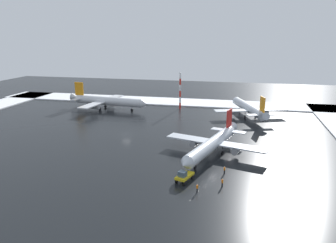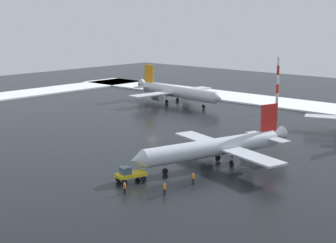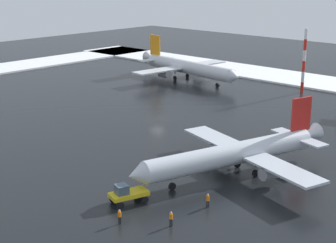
{
  "view_description": "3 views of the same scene",
  "coord_description": "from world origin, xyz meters",
  "px_view_note": "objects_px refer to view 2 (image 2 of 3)",
  "views": [
    {
      "loc": [
        -33.27,
        88.86,
        28.72
      ],
      "look_at": [
        -13.31,
        1.91,
        5.11
      ],
      "focal_mm": 35.0,
      "sensor_mm": 36.0,
      "label": 1
    },
    {
      "loc": [
        -76.77,
        80.19,
        24.62
      ],
      "look_at": [
        -7.82,
        3.41,
        3.45
      ],
      "focal_mm": 55.0,
      "sensor_mm": 36.0,
      "label": 2
    },
    {
      "loc": [
        -64.62,
        66.57,
        26.73
      ],
      "look_at": [
        -9.38,
        7.19,
        2.85
      ],
      "focal_mm": 55.0,
      "sensor_mm": 36.0,
      "label": 3
    }
  ],
  "objects_px": {
    "ground_crew_beside_wing": "(193,178)",
    "antenna_mast": "(278,84)",
    "ground_crew_by_nose_gear": "(164,188)",
    "pushback_tug": "(130,174)",
    "ground_crew_near_tug": "(125,187)",
    "airplane_parked_starboard": "(216,147)",
    "airplane_distant_tail": "(177,92)"
  },
  "relations": [
    {
      "from": "airplane_parked_starboard",
      "to": "airplane_distant_tail",
      "type": "xyz_separation_m",
      "value": [
        46.03,
        -42.95,
        0.28
      ]
    },
    {
      "from": "ground_crew_beside_wing",
      "to": "antenna_mast",
      "type": "bearing_deg",
      "value": 153.22
    },
    {
      "from": "airplane_parked_starboard",
      "to": "ground_crew_near_tug",
      "type": "relative_size",
      "value": 18.06
    },
    {
      "from": "airplane_parked_starboard",
      "to": "ground_crew_by_nose_gear",
      "type": "distance_m",
      "value": 17.27
    },
    {
      "from": "pushback_tug",
      "to": "ground_crew_beside_wing",
      "type": "relative_size",
      "value": 2.96
    },
    {
      "from": "ground_crew_beside_wing",
      "to": "ground_crew_by_nose_gear",
      "type": "bearing_deg",
      "value": -46.43
    },
    {
      "from": "airplane_parked_starboard",
      "to": "antenna_mast",
      "type": "xyz_separation_m",
      "value": [
        17.81,
        -50.45,
        4.17
      ]
    },
    {
      "from": "ground_crew_near_tug",
      "to": "ground_crew_by_nose_gear",
      "type": "distance_m",
      "value": 5.64
    },
    {
      "from": "pushback_tug",
      "to": "airplane_distant_tail",
      "type": "bearing_deg",
      "value": -126.74
    },
    {
      "from": "airplane_parked_starboard",
      "to": "ground_crew_beside_wing",
      "type": "xyz_separation_m",
      "value": [
        -3.56,
        10.45,
        -2.12
      ]
    },
    {
      "from": "airplane_distant_tail",
      "to": "ground_crew_near_tug",
      "type": "relative_size",
      "value": 20.09
    },
    {
      "from": "airplane_distant_tail",
      "to": "antenna_mast",
      "type": "height_order",
      "value": "antenna_mast"
    },
    {
      "from": "pushback_tug",
      "to": "ground_crew_near_tug",
      "type": "distance_m",
      "value": 5.23
    },
    {
      "from": "ground_crew_beside_wing",
      "to": "ground_crew_by_nose_gear",
      "type": "height_order",
      "value": "same"
    },
    {
      "from": "airplane_distant_tail",
      "to": "pushback_tug",
      "type": "distance_m",
      "value": 72.45
    },
    {
      "from": "ground_crew_near_tug",
      "to": "antenna_mast",
      "type": "height_order",
      "value": "antenna_mast"
    },
    {
      "from": "ground_crew_by_nose_gear",
      "to": "antenna_mast",
      "type": "height_order",
      "value": "antenna_mast"
    },
    {
      "from": "airplane_parked_starboard",
      "to": "airplane_distant_tail",
      "type": "height_order",
      "value": "airplane_distant_tail"
    },
    {
      "from": "airplane_parked_starboard",
      "to": "ground_crew_by_nose_gear",
      "type": "xyz_separation_m",
      "value": [
        -3.53,
        16.77,
        -2.12
      ]
    },
    {
      "from": "airplane_parked_starboard",
      "to": "ground_crew_beside_wing",
      "type": "height_order",
      "value": "airplane_parked_starboard"
    },
    {
      "from": "airplane_parked_starboard",
      "to": "ground_crew_by_nose_gear",
      "type": "relative_size",
      "value": 18.06
    },
    {
      "from": "ground_crew_near_tug",
      "to": "antenna_mast",
      "type": "relative_size",
      "value": 0.12
    },
    {
      "from": "ground_crew_beside_wing",
      "to": "antenna_mast",
      "type": "xyz_separation_m",
      "value": [
        21.37,
        -60.91,
        6.29
      ]
    },
    {
      "from": "airplane_distant_tail",
      "to": "ground_crew_beside_wing",
      "type": "distance_m",
      "value": 72.91
    },
    {
      "from": "ground_crew_near_tug",
      "to": "antenna_mast",
      "type": "xyz_separation_m",
      "value": [
        16.89,
        -70.69,
        6.29
      ]
    },
    {
      "from": "ground_crew_beside_wing",
      "to": "pushback_tug",
      "type": "bearing_deg",
      "value": -99.7
    },
    {
      "from": "pushback_tug",
      "to": "ground_crew_near_tug",
      "type": "height_order",
      "value": "pushback_tug"
    },
    {
      "from": "airplane_distant_tail",
      "to": "ground_crew_beside_wing",
      "type": "relative_size",
      "value": 20.09
    },
    {
      "from": "antenna_mast",
      "to": "ground_crew_beside_wing",
      "type": "bearing_deg",
      "value": 109.34
    },
    {
      "from": "pushback_tug",
      "to": "ground_crew_near_tug",
      "type": "xyz_separation_m",
      "value": [
        -3.25,
        4.09,
        -0.31
      ]
    },
    {
      "from": "ground_crew_beside_wing",
      "to": "ground_crew_near_tug",
      "type": "height_order",
      "value": "same"
    },
    {
      "from": "airplane_parked_starboard",
      "to": "airplane_distant_tail",
      "type": "bearing_deg",
      "value": -116.52
    }
  ]
}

